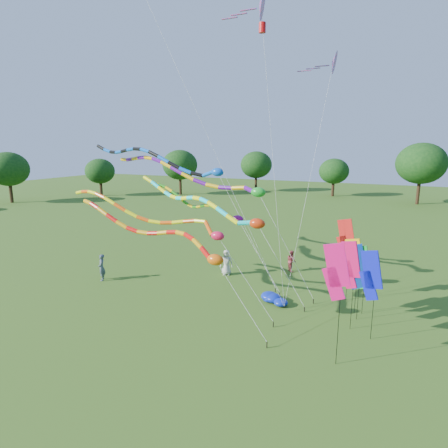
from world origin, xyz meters
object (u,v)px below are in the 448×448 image
at_px(person_b, 102,267).
at_px(person_c, 291,261).
at_px(tube_kite_red, 162,235).
at_px(blue_nylon_heap, 278,299).
at_px(tube_kite_orange, 157,216).
at_px(person_a, 226,262).

bearing_deg(person_b, person_c, 84.35).
height_order(tube_kite_red, blue_nylon_heap, tube_kite_red).
bearing_deg(tube_kite_orange, person_b, 177.20).
relative_size(person_a, person_c, 1.17).
bearing_deg(tube_kite_orange, tube_kite_red, -39.77).
bearing_deg(person_c, person_a, 84.21).
bearing_deg(person_a, tube_kite_red, -116.25).
bearing_deg(person_c, person_b, 82.91).
bearing_deg(person_a, person_c, 16.05).
xyz_separation_m(tube_kite_orange, person_c, (5.97, 8.14, -4.25)).
distance_m(blue_nylon_heap, person_c, 6.08).
distance_m(tube_kite_orange, person_c, 10.95).
distance_m(tube_kite_red, person_b, 7.42).
height_order(blue_nylon_heap, person_a, person_a).
height_order(tube_kite_red, tube_kite_orange, tube_kite_orange).
relative_size(person_b, person_c, 1.17).
bearing_deg(person_b, blue_nylon_heap, 57.58).
height_order(person_b, person_c, person_b).
height_order(tube_kite_orange, blue_nylon_heap, tube_kite_orange).
bearing_deg(tube_kite_red, person_c, 75.95).
distance_m(tube_kite_red, person_a, 7.35).
xyz_separation_m(tube_kite_orange, person_b, (-5.31, 0.83, -4.11)).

